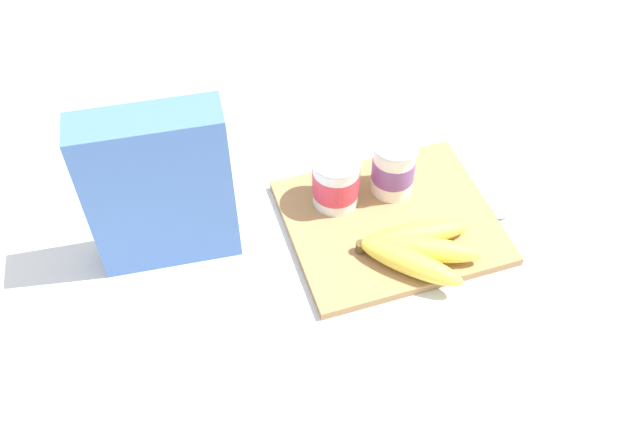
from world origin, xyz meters
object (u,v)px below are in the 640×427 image
at_px(banana_bunch, 416,249).
at_px(cereal_box, 160,190).
at_px(yogurt_cup_front, 336,181).
at_px(spoon, 511,201).
at_px(yogurt_cup_back, 393,167).
at_px(cutting_board, 391,222).

bearing_deg(banana_bunch, cereal_box, 158.03).
bearing_deg(cereal_box, yogurt_cup_front, -172.94).
bearing_deg(spoon, yogurt_cup_back, 156.28).
xyz_separation_m(cereal_box, yogurt_cup_front, (0.25, 0.01, -0.07)).
relative_size(yogurt_cup_front, banana_bunch, 0.49).
xyz_separation_m(yogurt_cup_back, banana_bunch, (-0.02, -0.13, -0.03)).
bearing_deg(yogurt_cup_back, banana_bunch, -97.61).
bearing_deg(cereal_box, cutting_board, 175.72).
bearing_deg(cutting_board, yogurt_cup_front, 137.28).
height_order(yogurt_cup_front, yogurt_cup_back, yogurt_cup_back).
xyz_separation_m(cereal_box, banana_bunch, (0.32, -0.13, -0.09)).
height_order(cutting_board, cereal_box, cereal_box).
relative_size(cereal_box, yogurt_cup_back, 2.72).
relative_size(cutting_board, banana_bunch, 1.74).
relative_size(yogurt_cup_front, spoon, 0.69).
xyz_separation_m(yogurt_cup_back, spoon, (0.17, -0.07, -0.05)).
distance_m(yogurt_cup_back, banana_bunch, 0.14).
bearing_deg(yogurt_cup_front, cutting_board, -42.72).
relative_size(cutting_board, cereal_box, 1.20).
height_order(cereal_box, yogurt_cup_back, cereal_box).
xyz_separation_m(cutting_board, spoon, (0.19, -0.02, -0.00)).
bearing_deg(cutting_board, banana_bunch, -85.77).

